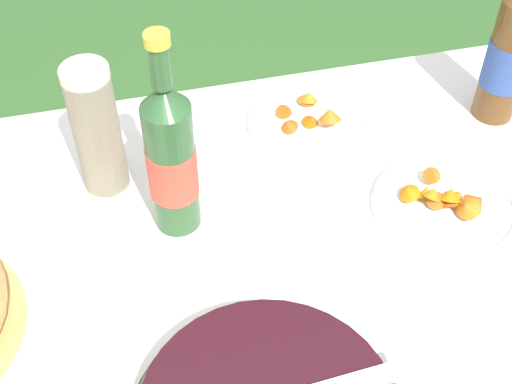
% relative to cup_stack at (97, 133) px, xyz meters
% --- Properties ---
extents(garden_table, '(1.45, 1.10, 0.75)m').
position_rel_cup_stack_xyz_m(garden_table, '(0.08, -0.33, -0.19)').
color(garden_table, brown).
rests_on(garden_table, ground_plane).
extents(tablecloth, '(1.46, 1.11, 0.10)m').
position_rel_cup_stack_xyz_m(tablecloth, '(0.08, -0.33, -0.13)').
color(tablecloth, white).
rests_on(tablecloth, garden_table).
extents(cup_stack, '(0.07, 0.07, 0.24)m').
position_rel_cup_stack_xyz_m(cup_stack, '(0.00, 0.00, 0.00)').
color(cup_stack, beige).
rests_on(cup_stack, tablecloth).
extents(cider_bottle_green, '(0.07, 0.07, 0.35)m').
position_rel_cup_stack_xyz_m(cider_bottle_green, '(0.10, -0.10, 0.01)').
color(cider_bottle_green, '#2D562D').
rests_on(cider_bottle_green, tablecloth).
extents(cider_bottle_amber, '(0.08, 0.08, 0.35)m').
position_rel_cup_stack_xyz_m(cider_bottle_amber, '(0.70, 0.02, 0.01)').
color(cider_bottle_amber, brown).
rests_on(cider_bottle_amber, tablecloth).
extents(snack_plate_near, '(0.23, 0.23, 0.06)m').
position_rel_cup_stack_xyz_m(snack_plate_near, '(0.52, -0.17, -0.11)').
color(snack_plate_near, white).
rests_on(snack_plate_near, tablecloth).
extents(snack_plate_left, '(0.22, 0.22, 0.05)m').
position_rel_cup_stack_xyz_m(snack_plate_left, '(0.36, 0.07, -0.11)').
color(snack_plate_left, white).
rests_on(snack_plate_left, tablecloth).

